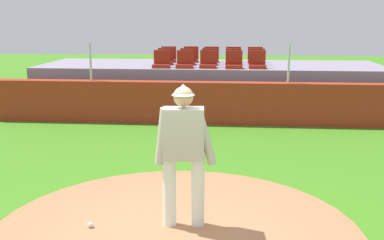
% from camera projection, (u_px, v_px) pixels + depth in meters
% --- Properties ---
extents(pitchers_mound, '(4.71, 4.71, 0.19)m').
position_uv_depth(pitchers_mound, '(175.00, 238.00, 5.84)').
color(pitchers_mound, '#AB7049').
rests_on(pitchers_mound, ground_plane).
extents(pitcher, '(0.79, 0.31, 1.84)m').
position_uv_depth(pitcher, '(183.00, 145.00, 5.77)').
color(pitcher, white).
rests_on(pitcher, pitchers_mound).
extents(baseball, '(0.07, 0.07, 0.07)m').
position_uv_depth(baseball, '(90.00, 225.00, 5.92)').
color(baseball, white).
rests_on(baseball, pitchers_mound).
extents(brick_barrier, '(12.05, 0.40, 1.13)m').
position_uv_depth(brick_barrier, '(206.00, 103.00, 12.44)').
color(brick_barrier, '#9E2F1B').
rests_on(brick_barrier, ground_plane).
extents(fence_post_left, '(0.06, 0.06, 1.01)m').
position_uv_depth(fence_post_left, '(90.00, 62.00, 12.48)').
color(fence_post_left, silver).
rests_on(fence_post_left, brick_barrier).
extents(fence_post_right, '(0.06, 0.06, 1.01)m').
position_uv_depth(fence_post_right, '(289.00, 64.00, 12.03)').
color(fence_post_right, silver).
rests_on(fence_post_right, brick_barrier).
extents(bleacher_platform, '(10.53, 3.26, 1.38)m').
position_uv_depth(bleacher_platform, '(211.00, 86.00, 14.67)').
color(bleacher_platform, gray).
rests_on(bleacher_platform, ground_plane).
extents(stadium_chair_0, '(0.48, 0.44, 0.50)m').
position_uv_depth(stadium_chair_0, '(162.00, 62.00, 13.51)').
color(stadium_chair_0, maroon).
rests_on(stadium_chair_0, bleacher_platform).
extents(stadium_chair_1, '(0.48, 0.44, 0.50)m').
position_uv_depth(stadium_chair_1, '(185.00, 62.00, 13.45)').
color(stadium_chair_1, maroon).
rests_on(stadium_chair_1, bleacher_platform).
extents(stadium_chair_2, '(0.48, 0.44, 0.50)m').
position_uv_depth(stadium_chair_2, '(208.00, 62.00, 13.44)').
color(stadium_chair_2, maroon).
rests_on(stadium_chair_2, bleacher_platform).
extents(stadium_chair_3, '(0.48, 0.44, 0.50)m').
position_uv_depth(stadium_chair_3, '(234.00, 63.00, 13.33)').
color(stadium_chair_3, maroon).
rests_on(stadium_chair_3, bleacher_platform).
extents(stadium_chair_4, '(0.48, 0.44, 0.50)m').
position_uv_depth(stadium_chair_4, '(257.00, 63.00, 13.32)').
color(stadium_chair_4, maroon).
rests_on(stadium_chair_4, bleacher_platform).
extents(stadium_chair_5, '(0.48, 0.44, 0.50)m').
position_uv_depth(stadium_chair_5, '(165.00, 59.00, 14.38)').
color(stadium_chair_5, maroon).
rests_on(stadium_chair_5, bleacher_platform).
extents(stadium_chair_6, '(0.48, 0.44, 0.50)m').
position_uv_depth(stadium_chair_6, '(188.00, 60.00, 14.32)').
color(stadium_chair_6, maroon).
rests_on(stadium_chair_6, bleacher_platform).
extents(stadium_chair_7, '(0.48, 0.44, 0.50)m').
position_uv_depth(stadium_chair_7, '(210.00, 60.00, 14.29)').
color(stadium_chair_7, maroon).
rests_on(stadium_chair_7, bleacher_platform).
extents(stadium_chair_8, '(0.48, 0.44, 0.50)m').
position_uv_depth(stadium_chair_8, '(233.00, 60.00, 14.18)').
color(stadium_chair_8, maroon).
rests_on(stadium_chair_8, bleacher_platform).
extents(stadium_chair_9, '(0.48, 0.44, 0.50)m').
position_uv_depth(stadium_chair_9, '(257.00, 60.00, 14.13)').
color(stadium_chair_9, maroon).
rests_on(stadium_chair_9, bleacher_platform).
extents(stadium_chair_10, '(0.48, 0.44, 0.50)m').
position_uv_depth(stadium_chair_10, '(168.00, 57.00, 15.20)').
color(stadium_chair_10, maroon).
rests_on(stadium_chair_10, bleacher_platform).
extents(stadium_chair_11, '(0.48, 0.44, 0.50)m').
position_uv_depth(stadium_chair_11, '(191.00, 57.00, 15.19)').
color(stadium_chair_11, maroon).
rests_on(stadium_chair_11, bleacher_platform).
extents(stadium_chair_12, '(0.48, 0.44, 0.50)m').
position_uv_depth(stadium_chair_12, '(211.00, 57.00, 15.11)').
color(stadium_chair_12, maroon).
rests_on(stadium_chair_12, bleacher_platform).
extents(stadium_chair_13, '(0.48, 0.44, 0.50)m').
position_uv_depth(stadium_chair_13, '(233.00, 58.00, 15.05)').
color(stadium_chair_13, maroon).
rests_on(stadium_chair_13, bleacher_platform).
extents(stadium_chair_14, '(0.48, 0.44, 0.50)m').
position_uv_depth(stadium_chair_14, '(255.00, 58.00, 14.97)').
color(stadium_chair_14, maroon).
rests_on(stadium_chair_14, bleacher_platform).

